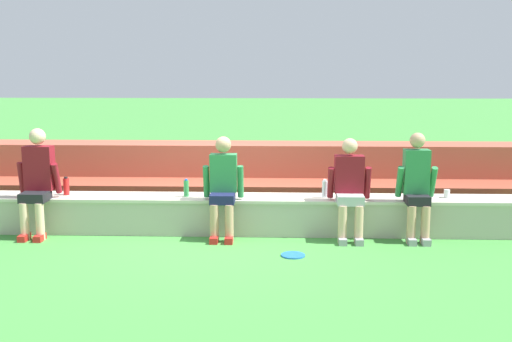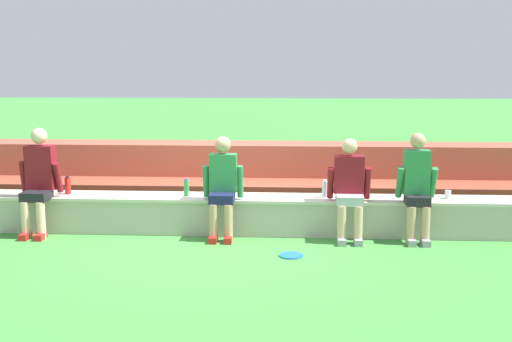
# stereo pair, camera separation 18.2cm
# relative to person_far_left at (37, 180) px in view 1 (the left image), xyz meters

# --- Properties ---
(ground_plane) EXTENTS (80.00, 80.00, 0.00)m
(ground_plane) POSITION_rel_person_far_left_xyz_m (2.29, -0.01, -0.74)
(ground_plane) COLOR #428E3D
(stone_seating_wall) EXTENTS (8.46, 0.58, 0.49)m
(stone_seating_wall) POSITION_rel_person_far_left_xyz_m (2.29, 0.26, -0.48)
(stone_seating_wall) COLOR #B7AF9E
(stone_seating_wall) RESTS_ON ground
(brick_bleachers) EXTENTS (10.20, 1.50, 1.00)m
(brick_bleachers) POSITION_rel_person_far_left_xyz_m (2.29, 1.75, -0.33)
(brick_bleachers) COLOR #99422E
(brick_bleachers) RESTS_ON ground
(person_far_left) EXTENTS (0.54, 0.58, 1.40)m
(person_far_left) POSITION_rel_person_far_left_xyz_m (0.00, 0.00, 0.00)
(person_far_left) COLOR beige
(person_far_left) RESTS_ON ground
(person_left_of_center) EXTENTS (0.52, 0.55, 1.31)m
(person_left_of_center) POSITION_rel_person_far_left_xyz_m (2.42, -0.03, -0.05)
(person_left_of_center) COLOR tan
(person_left_of_center) RESTS_ON ground
(person_center) EXTENTS (0.55, 0.55, 1.29)m
(person_center) POSITION_rel_person_far_left_xyz_m (4.04, -0.03, -0.06)
(person_center) COLOR #DBAD89
(person_center) RESTS_ON ground
(person_right_of_center) EXTENTS (0.50, 0.49, 1.37)m
(person_right_of_center) POSITION_rel_person_far_left_xyz_m (4.89, -0.04, -0.03)
(person_right_of_center) COLOR tan
(person_right_of_center) RESTS_ON ground
(water_bottle_center_gap) EXTENTS (0.07, 0.07, 0.24)m
(water_bottle_center_gap) POSITION_rel_person_far_left_xyz_m (1.91, 0.24, -0.15)
(water_bottle_center_gap) COLOR green
(water_bottle_center_gap) RESTS_ON stone_seating_wall
(water_bottle_near_left) EXTENTS (0.08, 0.08, 0.25)m
(water_bottle_near_left) POSITION_rel_person_far_left_xyz_m (0.28, 0.28, -0.14)
(water_bottle_near_left) COLOR red
(water_bottle_near_left) RESTS_ON stone_seating_wall
(water_bottle_mid_left) EXTENTS (0.07, 0.07, 0.24)m
(water_bottle_mid_left) POSITION_rel_person_far_left_xyz_m (3.75, 0.25, -0.14)
(water_bottle_mid_left) COLOR silver
(water_bottle_mid_left) RESTS_ON stone_seating_wall
(plastic_cup_middle) EXTENTS (0.08, 0.08, 0.11)m
(plastic_cup_middle) POSITION_rel_person_far_left_xyz_m (5.36, 0.29, -0.20)
(plastic_cup_middle) COLOR white
(plastic_cup_middle) RESTS_ON stone_seating_wall
(frisbee) EXTENTS (0.28, 0.28, 0.02)m
(frisbee) POSITION_rel_person_far_left_xyz_m (3.31, -0.81, -0.73)
(frisbee) COLOR blue
(frisbee) RESTS_ON ground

